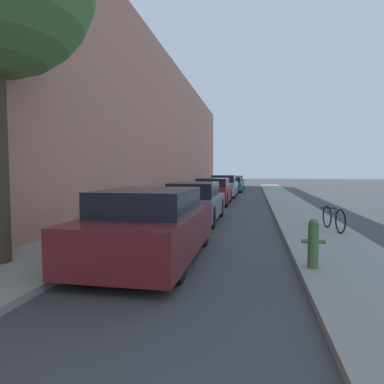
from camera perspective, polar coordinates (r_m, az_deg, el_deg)
The scene contains 12 objects.
ground_plane at distance 15.37m, azimuth 6.29°, elevation -3.03°, with size 120.00×120.00×0.00m, color #3D3D3F.
sidewalk_left at distance 15.84m, azimuth -4.24°, elevation -2.60°, with size 2.00×52.00×0.12m.
sidewalk_right at distance 15.42m, azimuth 17.11°, elevation -2.92°, with size 2.00×52.00×0.12m.
building_facade_left at distance 16.34m, azimuth -9.01°, elevation 12.48°, with size 0.70×52.00×8.60m.
parked_car_maroon at distance 6.81m, azimuth -7.05°, elevation -5.72°, with size 1.92×4.35×1.42m.
parked_car_grey at distance 11.77m, azimuth 0.54°, elevation -1.81°, with size 1.70×4.45×1.38m.
parked_car_red at distance 17.82m, azimuth 3.68°, elevation 0.09°, with size 1.73×4.31×1.39m.
parked_car_silver at distance 23.10m, azimuth 5.51°, elevation 0.99°, with size 1.70×4.59×1.48m.
parked_car_teal at distance 28.51m, azimuth 6.72°, elevation 1.29°, with size 1.84×4.37×1.27m.
parked_car_black at distance 33.61m, azimuth 7.23°, elevation 1.66°, with size 1.87×3.91×1.28m.
fire_hydrant at distance 6.14m, azimuth 20.01°, elevation -8.10°, with size 0.39×0.18×0.85m.
bicycle at distance 10.15m, azimuth 22.98°, elevation -4.17°, with size 0.44×1.57×0.65m.
Camera 1 is at (1.13, 0.78, 1.79)m, focal length 31.24 mm.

